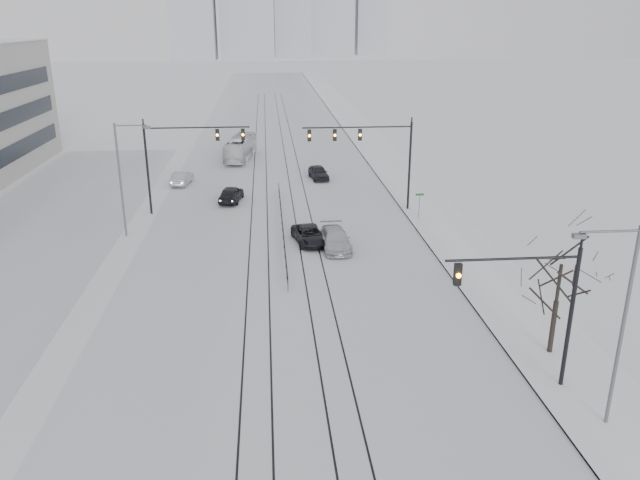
{
  "coord_description": "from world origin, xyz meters",
  "views": [
    {
      "loc": [
        -1.11,
        -18.33,
        16.4
      ],
      "look_at": [
        2.1,
        18.67,
        3.2
      ],
      "focal_mm": 35.0,
      "sensor_mm": 36.0,
      "label": 1
    }
  ],
  "objects": [
    {
      "name": "road",
      "position": [
        0.0,
        60.0,
        0.01
      ],
      "size": [
        22.0,
        260.0,
        0.02
      ],
      "primitive_type": "cube",
      "color": "silver",
      "rests_on": "ground"
    },
    {
      "name": "sedan_nb_right",
      "position": [
        3.87,
        25.64,
        0.73
      ],
      "size": [
        2.22,
        5.1,
        1.46
      ],
      "primitive_type": "imported",
      "rotation": [
        0.0,
        0.0,
        0.03
      ],
      "color": "#B7BABF",
      "rests_on": "ground"
    },
    {
      "name": "traffic_mast_near",
      "position": [
        10.79,
        6.0,
        4.56
      ],
      "size": [
        6.1,
        0.37,
        7.0
      ],
      "color": "black",
      "rests_on": "ground"
    },
    {
      "name": "sedan_nb_front",
      "position": [
        2.0,
        27.04,
        0.64
      ],
      "size": [
        2.89,
        4.88,
        1.27
      ],
      "primitive_type": "imported",
      "rotation": [
        0.0,
        0.0,
        0.18
      ],
      "color": "black",
      "rests_on": "ground"
    },
    {
      "name": "sedan_sb_outer",
      "position": [
        -10.0,
        46.23,
        0.69
      ],
      "size": [
        2.07,
        4.38,
        1.39
      ],
      "primitive_type": "imported",
      "rotation": [
        0.0,
        0.0,
        2.99
      ],
      "color": "#999CA0",
      "rests_on": "ground"
    },
    {
      "name": "bare_tree",
      "position": [
        13.2,
        9.0,
        4.49
      ],
      "size": [
        4.4,
        4.4,
        6.1
      ],
      "color": "black",
      "rests_on": "ground"
    },
    {
      "name": "sedan_sb_inner",
      "position": [
        -4.56,
        39.18,
        0.76
      ],
      "size": [
        2.5,
        4.71,
        1.53
      ],
      "primitive_type": "imported",
      "rotation": [
        0.0,
        0.0,
        2.98
      ],
      "color": "black",
      "rests_on": "ground"
    },
    {
      "name": "curb",
      "position": [
        11.05,
        60.0,
        0.06
      ],
      "size": [
        0.1,
        260.0,
        0.12
      ],
      "primitive_type": "cube",
      "color": "gray",
      "rests_on": "ground"
    },
    {
      "name": "median_fence",
      "position": [
        0.0,
        30.0,
        0.53
      ],
      "size": [
        0.06,
        24.0,
        1.0
      ],
      "color": "black",
      "rests_on": "ground"
    },
    {
      "name": "sidewalk_east",
      "position": [
        13.5,
        60.0,
        0.08
      ],
      "size": [
        5.0,
        260.0,
        0.16
      ],
      "primitive_type": "cube",
      "color": "white",
      "rests_on": "ground"
    },
    {
      "name": "street_light_east",
      "position": [
        12.7,
        3.0,
        5.21
      ],
      "size": [
        2.73,
        0.25,
        9.0
      ],
      "color": "#595B60",
      "rests_on": "ground"
    },
    {
      "name": "sedan_nb_far",
      "position": [
        4.44,
        47.37,
        0.72
      ],
      "size": [
        2.28,
        4.43,
        1.44
      ],
      "primitive_type": "imported",
      "rotation": [
        0.0,
        0.0,
        0.14
      ],
      "color": "black",
      "rests_on": "ground"
    },
    {
      "name": "traffic_mast_nw",
      "position": [
        -8.52,
        36.0,
        5.57
      ],
      "size": [
        9.1,
        0.37,
        8.0
      ],
      "color": "black",
      "rests_on": "ground"
    },
    {
      "name": "street_light_west",
      "position": [
        -12.2,
        30.0,
        5.21
      ],
      "size": [
        2.73,
        0.25,
        9.0
      ],
      "color": "#595B60",
      "rests_on": "ground"
    },
    {
      "name": "tram_rails",
      "position": [
        -0.0,
        40.0,
        0.02
      ],
      "size": [
        5.3,
        180.0,
        0.01
      ],
      "color": "black",
      "rests_on": "ground"
    },
    {
      "name": "street_sign",
      "position": [
        11.8,
        32.0,
        1.61
      ],
      "size": [
        0.7,
        0.06,
        2.4
      ],
      "color": "#595B60",
      "rests_on": "ground"
    },
    {
      "name": "traffic_mast_ne",
      "position": [
        8.15,
        34.99,
        5.76
      ],
      "size": [
        9.6,
        0.37,
        8.0
      ],
      "color": "black",
      "rests_on": "ground"
    },
    {
      "name": "box_truck",
      "position": [
        -4.29,
        58.21,
        1.37
      ],
      "size": [
        3.86,
        10.05,
        2.73
      ],
      "primitive_type": "imported",
      "rotation": [
        0.0,
        0.0,
        2.98
      ],
      "color": "silver",
      "rests_on": "ground"
    },
    {
      "name": "parking_strip",
      "position": [
        -20.0,
        35.0,
        0.01
      ],
      "size": [
        14.0,
        60.0,
        0.03
      ],
      "primitive_type": "cube",
      "color": "silver",
      "rests_on": "ground"
    }
  ]
}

